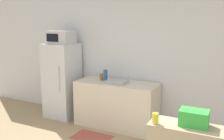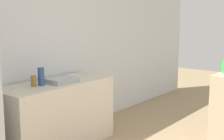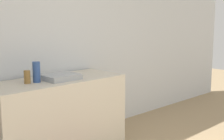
% 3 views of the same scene
% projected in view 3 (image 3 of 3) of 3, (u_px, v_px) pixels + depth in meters
% --- Properties ---
extents(wall_back, '(8.00, 0.06, 2.60)m').
position_uv_depth(wall_back, '(49.00, 40.00, 3.85)').
color(wall_back, silver).
rests_on(wall_back, ground_plane).
extents(counter, '(1.59, 0.65, 0.89)m').
position_uv_depth(counter, '(57.00, 117.00, 3.60)').
color(counter, beige).
rests_on(counter, ground_plane).
extents(sink_basin, '(0.39, 0.30, 0.06)m').
position_uv_depth(sink_basin, '(61.00, 77.00, 3.50)').
color(sink_basin, '#9EA3A8').
rests_on(sink_basin, counter).
extents(bottle_tall, '(0.08, 0.08, 0.22)m').
position_uv_depth(bottle_tall, '(36.00, 72.00, 3.34)').
color(bottle_tall, '#2D4C8C').
rests_on(bottle_tall, counter).
extents(bottle_short, '(0.07, 0.07, 0.14)m').
position_uv_depth(bottle_short, '(27.00, 77.00, 3.29)').
color(bottle_short, olive).
rests_on(bottle_short, counter).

